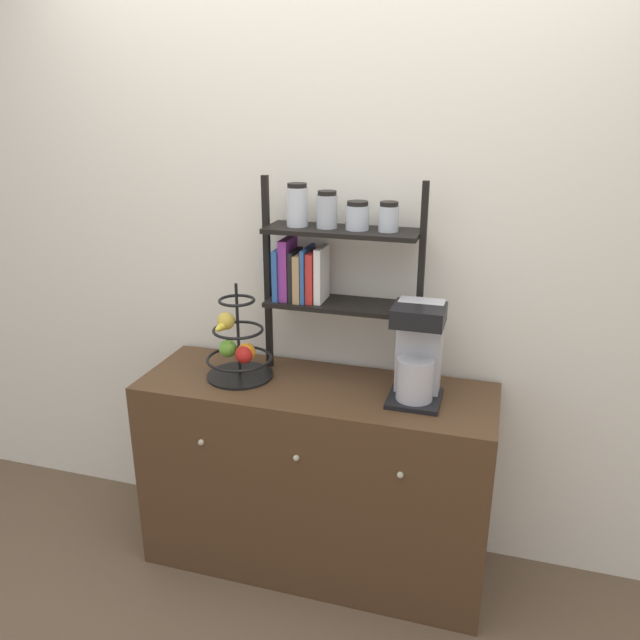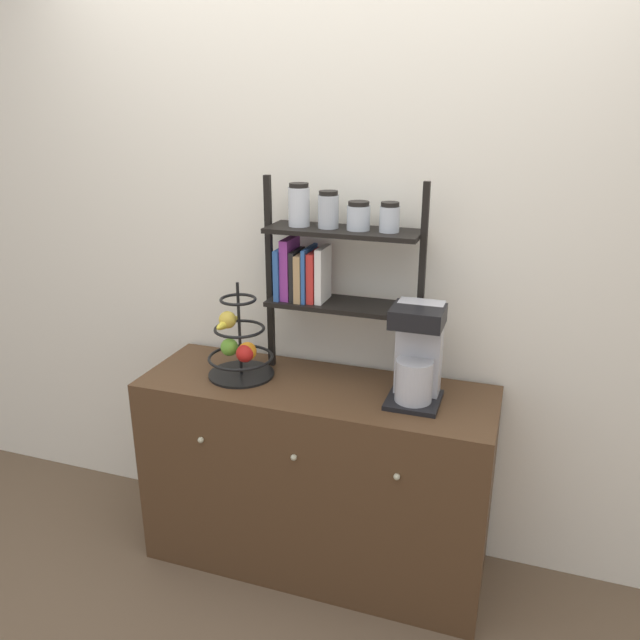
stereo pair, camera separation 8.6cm
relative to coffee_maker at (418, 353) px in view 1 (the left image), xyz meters
name	(u,v)px [view 1 (the left image)]	position (x,y,z in m)	size (l,w,h in m)	color
ground_plane	(299,596)	(-0.39, -0.24, -1.01)	(12.00, 12.00, 0.00)	brown
wall_back	(335,253)	(-0.39, 0.28, 0.29)	(7.00, 0.05, 2.60)	silver
sideboard	(315,476)	(-0.39, 0.00, -0.60)	(1.41, 0.49, 0.83)	#4C331E
coffee_maker	(418,353)	(0.00, 0.00, 0.00)	(0.19, 0.21, 0.38)	black
fruit_stand	(237,347)	(-0.71, -0.01, -0.06)	(0.27, 0.27, 0.39)	black
shelf_hutch	(324,258)	(-0.40, 0.13, 0.30)	(0.64, 0.20, 0.79)	black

